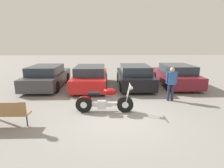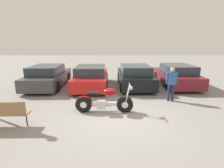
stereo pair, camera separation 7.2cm
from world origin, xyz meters
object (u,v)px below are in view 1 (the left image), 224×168
at_px(motorcycle, 104,101).
at_px(parked_car_red, 91,77).
at_px(park_bench, 3,112).
at_px(parked_car_black, 134,76).
at_px(parked_car_dark_grey, 47,77).
at_px(person_standing, 171,81).
at_px(parked_car_maroon, 175,75).

xyz_separation_m(motorcycle, parked_car_red, (-0.86, 3.85, 0.20)).
height_order(motorcycle, park_bench, motorcycle).
distance_m(motorcycle, parked_car_red, 3.95).
bearing_deg(parked_car_red, parked_car_black, 4.79).
relative_size(motorcycle, parked_car_dark_grey, 0.53).
bearing_deg(person_standing, parked_car_red, 146.95).
bearing_deg(parked_car_dark_grey, person_standing, -22.75).
distance_m(parked_car_maroon, person_standing, 3.30).
bearing_deg(parked_car_black, parked_car_maroon, 4.26).
relative_size(parked_car_black, park_bench, 2.71).
bearing_deg(parked_car_black, parked_car_dark_grey, -179.78).
height_order(parked_car_black, parked_car_maroon, same).
bearing_deg(motorcycle, parked_car_black, 66.20).
xyz_separation_m(parked_car_red, park_bench, (-2.32, -5.09, -0.08)).
distance_m(motorcycle, parked_car_maroon, 6.17).
xyz_separation_m(parked_car_dark_grey, person_standing, (6.61, -2.77, 0.30)).
bearing_deg(motorcycle, parked_car_maroon, 43.79).
relative_size(motorcycle, park_bench, 1.43).
height_order(motorcycle, person_standing, person_standing).
bearing_deg(motorcycle, person_standing, 22.53).
bearing_deg(park_bench, parked_car_maroon, 35.80).
relative_size(parked_car_red, park_bench, 2.71).
distance_m(parked_car_red, person_standing, 4.72).
relative_size(parked_car_dark_grey, person_standing, 2.71).
xyz_separation_m(parked_car_dark_grey, parked_car_maroon, (7.97, 0.22, 0.00)).
height_order(parked_car_dark_grey, parked_car_black, same).
bearing_deg(parked_car_black, park_bench, -133.16).
bearing_deg(park_bench, parked_car_black, 46.84).
xyz_separation_m(parked_car_maroon, park_bench, (-7.64, -5.51, -0.08)).
relative_size(motorcycle, person_standing, 1.43).
relative_size(parked_car_maroon, person_standing, 2.71).
distance_m(parked_car_dark_grey, parked_car_black, 5.32).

